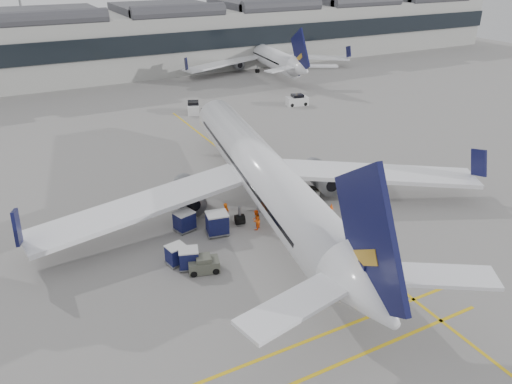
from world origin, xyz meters
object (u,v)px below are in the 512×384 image
belt_loader (299,197)px  ramp_agent_a (226,213)px  baggage_cart_a (217,223)px  pushback_tug (204,264)px  airliner_main (263,174)px  ramp_agent_b (256,220)px

belt_loader → ramp_agent_a: bearing=162.8°
baggage_cart_a → ramp_agent_a: bearing=54.6°
belt_loader → pushback_tug: belt_loader is taller
airliner_main → baggage_cart_a: (-5.63, -2.22, -2.49)m
airliner_main → pushback_tug: 11.45m
airliner_main → pushback_tug: airliner_main is taller
belt_loader → ramp_agent_b: size_ratio=2.85×
baggage_cart_a → ramp_agent_a: baggage_cart_a is taller
belt_loader → ramp_agent_b: belt_loader is taller
pushback_tug → belt_loader: bearing=41.9°
ramp_agent_a → pushback_tug: size_ratio=0.74×
baggage_cart_a → ramp_agent_b: 3.38m
airliner_main → pushback_tug: size_ratio=17.49×
ramp_agent_a → pushback_tug: 7.60m
airliner_main → ramp_agent_b: (-2.35, -3.01, -2.64)m
ramp_agent_a → ramp_agent_b: size_ratio=1.04×
ramp_agent_a → pushback_tug: (-4.64, -6.00, -0.38)m
airliner_main → ramp_agent_a: (-4.12, -0.74, -2.60)m
pushback_tug → airliner_main: bearing=52.8°
airliner_main → baggage_cart_a: airliner_main is taller
airliner_main → belt_loader: bearing=1.7°
belt_loader → ramp_agent_b: (-5.95, -2.48, 0.31)m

